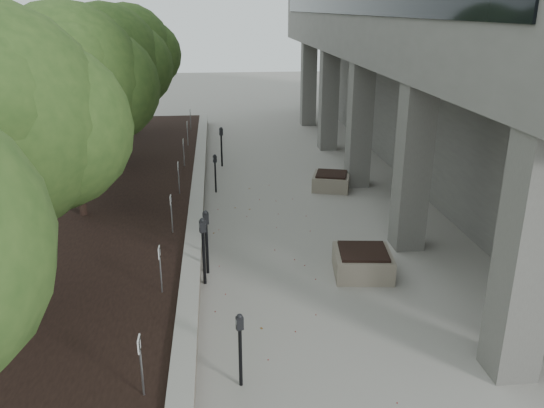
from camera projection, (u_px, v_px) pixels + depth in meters
retaining_wall at (197, 203)px, 15.86m from camera, size 0.39×26.00×0.50m
planting_bed at (67, 209)px, 15.52m from camera, size 7.00×26.00×0.40m
crabapple_tree_3 at (71, 113)px, 13.66m from camera, size 4.60×4.00×5.44m
crabapple_tree_4 at (107, 86)px, 18.34m from camera, size 4.60×4.00×5.44m
crabapple_tree_5 at (129, 70)px, 23.02m from camera, size 4.60×4.00×5.44m
parking_sign_2 at (141, 367)px, 7.64m from camera, size 0.04×0.22×0.96m
parking_sign_3 at (160, 270)px, 10.45m from camera, size 0.04×0.22×0.96m
parking_sign_4 at (172, 214)px, 13.25m from camera, size 0.04×0.22×0.96m
parking_sign_5 at (179, 178)px, 16.06m from camera, size 0.04×0.22×0.96m
parking_sign_6 at (184, 153)px, 18.87m from camera, size 0.04×0.22×0.96m
parking_sign_7 at (188, 134)px, 21.67m from camera, size 0.04×0.22×0.96m
parking_sign_8 at (190, 119)px, 24.48m from camera, size 0.04×0.22×0.96m
parking_meter_1 at (240, 350)px, 8.40m from camera, size 0.15×0.12×1.28m
parking_meter_2 at (207, 242)px, 11.99m from camera, size 0.16×0.12×1.50m
parking_meter_3 at (204, 251)px, 11.52m from camera, size 0.17×0.14×1.51m
parking_meter_4 at (215, 173)px, 17.36m from camera, size 0.15×0.13×1.26m
parking_meter_5 at (221, 147)px, 20.20m from camera, size 0.17×0.14×1.49m
planter_front at (363, 262)px, 12.11m from camera, size 1.38×1.38×0.58m
planter_back at (331, 181)px, 17.82m from camera, size 1.43×1.43×0.54m
berry_scatter at (270, 270)px, 12.36m from camera, size 3.30×14.10×0.02m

